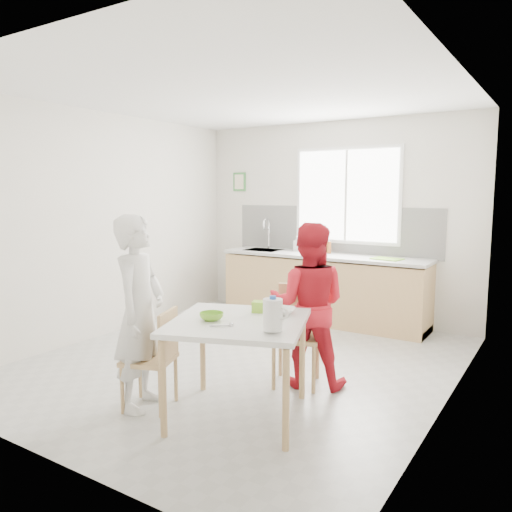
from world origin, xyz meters
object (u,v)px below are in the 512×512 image
Objects in this scene: bowl_white at (282,311)px; wine_bottle_b at (325,242)px; milk_jug at (273,314)px; chair_far at (298,329)px; dining_table at (238,330)px; person_red at (308,305)px; wine_bottle_a at (311,240)px; bowl_green at (212,316)px; chair_left at (156,354)px; person_white at (140,313)px.

wine_bottle_b is (-0.91, 2.79, 0.27)m from bowl_white.
chair_far is at bearing 88.62° from milk_jug.
person_red reaches higher than dining_table.
milk_jug reaches higher than bowl_white.
wine_bottle_a is 0.24m from wine_bottle_b.
bowl_green is 0.58× the size of wine_bottle_a.
chair_left is 0.36m from person_white.
chair_left is 0.52× the size of person_white.
dining_table is at bearing -90.00° from person_white.
dining_table is at bearing -113.16° from chair_far.
person_white is 1.15m from bowl_white.
bowl_white is 0.66× the size of wine_bottle_a.
chair_far is at bearing 77.63° from bowl_green.
wine_bottle_b reaches higher than milk_jug.
chair_left is 0.61m from bowl_green.
person_white is 3.42m from wine_bottle_b.
person_white reaches higher than person_red.
bowl_green is 0.77× the size of milk_jug.
person_white is at bearing 166.20° from milk_jug.
dining_table is at bearing -120.20° from bowl_white.
dining_table is 0.83m from person_white.
person_red reaches higher than chair_far.
chair_left is at bearing -84.97° from wine_bottle_a.
wine_bottle_b is at bearing 99.49° from bowl_green.
wine_bottle_a reaches higher than chair_left.
chair_far is at bearing -55.07° from person_white.
dining_table is 6.12× the size of bowl_white.
bowl_green is at bearing -145.97° from dining_table.
bowl_green is at bearing -122.36° from chair_far.
wine_bottle_b is (-0.07, 3.36, 0.62)m from chair_left.
bowl_green is (-0.22, -1.00, 0.31)m from chair_far.
chair_left is at bearing -160.01° from dining_table.
wine_bottle_b is (0.06, 3.40, 0.28)m from person_white.
chair_left is 3.42m from wine_bottle_b.
milk_jug is 0.81× the size of wine_bottle_b.
person_white is 3.47m from wine_bottle_a.
chair_far is 4.81× the size of bowl_green.
chair_far is 4.26× the size of bowl_white.
person_red reaches higher than bowl_white.
bowl_white is at bearing 92.53° from milk_jug.
person_red is (0.11, -0.01, 0.25)m from chair_far.
chair_far is at bearing 128.24° from chair_left.
wine_bottle_b reaches higher than chair_left.
person_red is 7.93× the size of bowl_green.
person_red is at bearing -68.77° from wine_bottle_b.
chair_far is at bearing 104.96° from bowl_white.
dining_table is 0.91m from chair_far.
bowl_green is at bearing 156.16° from milk_jug.
wine_bottle_a reaches higher than milk_jug.
chair_left is 2.55× the size of wine_bottle_a.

